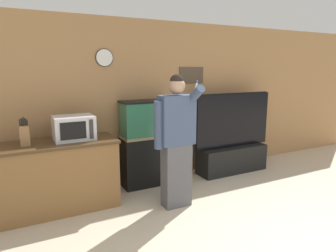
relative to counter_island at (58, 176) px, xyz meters
The scene contains 7 objects.
wall_back_paneled 1.96m from the counter_island, 18.18° to the left, with size 10.00×0.08×2.60m.
counter_island is the anchor object (origin of this frame).
microwave 0.66m from the counter_island, ahead, with size 0.51×0.40×0.32m.
knife_block 0.69m from the counter_island, behind, with size 0.11×0.11×0.35m.
aquarium_on_stand 1.44m from the counter_island, 10.81° to the left, with size 0.86×0.37×1.36m.
tv_on_stand 2.98m from the counter_island, ahead, with size 1.57×0.40×1.42m.
person_standing 1.61m from the counter_island, 23.50° to the right, with size 0.56×0.42×1.77m.
Camera 1 is at (-2.12, -1.54, 1.85)m, focal length 32.00 mm.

